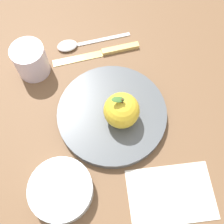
{
  "coord_description": "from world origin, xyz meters",
  "views": [
    {
      "loc": [
        -0.02,
        0.25,
        0.53
      ],
      "look_at": [
        0.01,
        0.02,
        0.02
      ],
      "focal_mm": 43.87,
      "sensor_mm": 36.0,
      "label": 1
    }
  ],
  "objects_px": {
    "dinner_plate": "(112,114)",
    "side_bowl": "(61,190)",
    "apple": "(122,110)",
    "spoon": "(76,44)",
    "cup": "(30,59)",
    "linen_napkin": "(171,194)",
    "knife": "(104,52)"
  },
  "relations": [
    {
      "from": "dinner_plate",
      "to": "side_bowl",
      "type": "height_order",
      "value": "side_bowl"
    },
    {
      "from": "dinner_plate",
      "to": "side_bowl",
      "type": "relative_size",
      "value": 1.93
    },
    {
      "from": "apple",
      "to": "side_bowl",
      "type": "bearing_deg",
      "value": 58.62
    },
    {
      "from": "apple",
      "to": "spoon",
      "type": "relative_size",
      "value": 0.47
    },
    {
      "from": "apple",
      "to": "spoon",
      "type": "bearing_deg",
      "value": -55.4
    },
    {
      "from": "dinner_plate",
      "to": "cup",
      "type": "relative_size",
      "value": 3.06
    },
    {
      "from": "dinner_plate",
      "to": "spoon",
      "type": "distance_m",
      "value": 0.2
    },
    {
      "from": "apple",
      "to": "spoon",
      "type": "distance_m",
      "value": 0.23
    },
    {
      "from": "side_bowl",
      "to": "linen_napkin",
      "type": "height_order",
      "value": "side_bowl"
    },
    {
      "from": "cup",
      "to": "spoon",
      "type": "relative_size",
      "value": 0.43
    },
    {
      "from": "cup",
      "to": "spoon",
      "type": "xyz_separation_m",
      "value": [
        -0.08,
        -0.08,
        -0.04
      ]
    },
    {
      "from": "cup",
      "to": "linen_napkin",
      "type": "height_order",
      "value": "cup"
    },
    {
      "from": "knife",
      "to": "linen_napkin",
      "type": "bearing_deg",
      "value": 118.34
    },
    {
      "from": "side_bowl",
      "to": "cup",
      "type": "xyz_separation_m",
      "value": [
        0.11,
        -0.26,
        0.02
      ]
    },
    {
      "from": "side_bowl",
      "to": "linen_napkin",
      "type": "xyz_separation_m",
      "value": [
        -0.2,
        -0.02,
        -0.02
      ]
    },
    {
      "from": "apple",
      "to": "linen_napkin",
      "type": "relative_size",
      "value": 0.52
    },
    {
      "from": "knife",
      "to": "linen_napkin",
      "type": "relative_size",
      "value": 1.24
    },
    {
      "from": "dinner_plate",
      "to": "side_bowl",
      "type": "bearing_deg",
      "value": 65.69
    },
    {
      "from": "side_bowl",
      "to": "spoon",
      "type": "height_order",
      "value": "side_bowl"
    },
    {
      "from": "apple",
      "to": "linen_napkin",
      "type": "bearing_deg",
      "value": 128.55
    },
    {
      "from": "apple",
      "to": "side_bowl",
      "type": "height_order",
      "value": "apple"
    },
    {
      "from": "dinner_plate",
      "to": "apple",
      "type": "bearing_deg",
      "value": 151.71
    },
    {
      "from": "cup",
      "to": "linen_napkin",
      "type": "xyz_separation_m",
      "value": [
        -0.32,
        0.24,
        -0.04
      ]
    },
    {
      "from": "knife",
      "to": "apple",
      "type": "bearing_deg",
      "value": 108.39
    },
    {
      "from": "cup",
      "to": "spoon",
      "type": "bearing_deg",
      "value": -135.83
    },
    {
      "from": "cup",
      "to": "knife",
      "type": "relative_size",
      "value": 0.37
    },
    {
      "from": "dinner_plate",
      "to": "cup",
      "type": "xyz_separation_m",
      "value": [
        0.19,
        -0.09,
        0.03
      ]
    },
    {
      "from": "apple",
      "to": "knife",
      "type": "height_order",
      "value": "apple"
    },
    {
      "from": "apple",
      "to": "cup",
      "type": "distance_m",
      "value": 0.23
    },
    {
      "from": "dinner_plate",
      "to": "cup",
      "type": "distance_m",
      "value": 0.21
    },
    {
      "from": "apple",
      "to": "dinner_plate",
      "type": "bearing_deg",
      "value": -28.29
    },
    {
      "from": "dinner_plate",
      "to": "apple",
      "type": "height_order",
      "value": "apple"
    }
  ]
}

